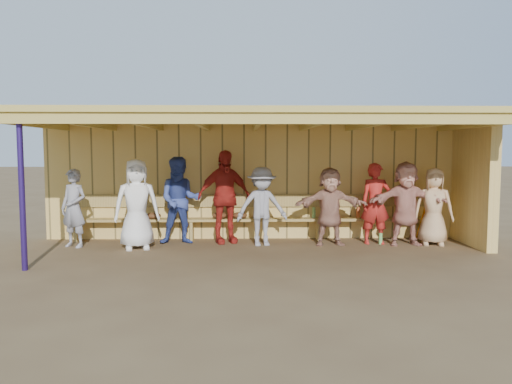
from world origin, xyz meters
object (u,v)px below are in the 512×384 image
player_b (137,204)px  player_f (330,206)px  player_extra (406,203)px  bench (255,214)px  player_d (224,197)px  player_h (434,206)px  player_a (74,208)px  player_g (376,204)px  player_c (180,200)px  player_e (262,206)px

player_b → player_f: 3.67m
player_extra → bench: bearing=168.6°
player_d → player_h: bearing=-25.7°
player_a → player_f: 4.89m
player_g → player_h: size_ratio=1.06×
player_g → player_h: bearing=-6.3°
player_f → bench: player_f is taller
player_extra → player_b: bearing=-176.2°
player_c → player_g: bearing=-6.9°
player_b → player_c: bearing=18.8°
bench → player_c: bearing=-165.4°
player_c → player_extra: 4.38m
player_e → player_b: bearing=177.7°
player_a → player_c: bearing=32.0°
player_c → player_extra: size_ratio=1.05×
player_c → player_f: (2.91, -0.22, -0.10)m
player_c → player_g: size_ratio=1.08×
player_b → player_extra: bearing=-12.0°
player_c → player_e: bearing=-13.2°
player_c → bench: size_ratio=0.23×
bench → player_extra: bearing=-12.6°
player_f → player_h: bearing=-3.3°
player_d → player_e: bearing=-43.6°
player_g → player_b: bearing=-174.6°
player_a → player_e: size_ratio=0.98×
player_extra → player_g: bearing=165.5°
player_a → bench: size_ratio=0.20×
player_d → bench: bearing=5.2°
player_c → player_e: size_ratio=1.13×
player_a → player_d: player_d is taller
player_b → player_h: bearing=-12.0°
player_e → player_h: player_e is taller
player_a → player_b: (1.23, -0.20, 0.10)m
player_a → player_extra: bearing=23.8°
player_extra → bench: (-2.90, 0.65, -0.28)m
bench → player_a: bearing=-168.9°
player_e → player_h: 3.33m
player_h → player_c: bearing=-170.9°
player_d → player_extra: bearing=-26.7°
player_a → player_extra: player_extra is taller
player_e → player_f: 1.32m
player_g → bench: size_ratio=0.21×
player_d → player_extra: player_d is taller
player_b → bench: 2.41m
player_g → bench: bearing=168.7°
player_a → player_d: (2.83, 0.37, 0.18)m
player_a → bench: bearing=34.7°
player_f → player_h: size_ratio=1.01×
player_a → player_b: bearing=14.4°
player_b → bench: bearing=7.0°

